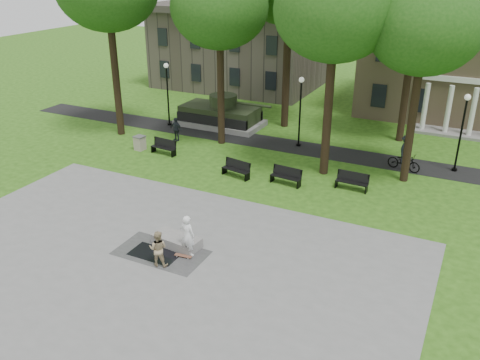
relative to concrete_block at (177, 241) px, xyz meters
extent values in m
plane|color=#264E12|center=(-0.15, 2.44, -0.24)|extent=(120.00, 120.00, 0.00)
cube|color=gray|center=(-0.15, -2.56, -0.23)|extent=(22.00, 16.00, 0.02)
cube|color=black|center=(-0.15, 14.44, -0.24)|extent=(44.00, 2.60, 0.01)
cube|color=#9E8460|center=(9.85, 28.44, 3.75)|extent=(16.00, 11.00, 8.00)
cube|color=silver|center=(9.85, 22.94, 3.55)|extent=(6.00, 0.30, 0.40)
cube|color=#4C443D|center=(-11.15, 28.94, 3.35)|extent=(15.00, 10.00, 7.20)
cylinder|color=black|center=(-12.15, 11.44, 4.24)|extent=(0.52, 0.52, 8.96)
cylinder|color=black|center=(-4.65, 12.94, 3.75)|extent=(0.48, 0.48, 8.00)
ellipsoid|color=#1B4A11|center=(-4.65, 12.94, 8.76)|extent=(6.20, 6.20, 5.27)
cylinder|color=black|center=(3.35, 10.94, 3.92)|extent=(0.50, 0.50, 8.32)
ellipsoid|color=#1B4A11|center=(3.35, 10.94, 9.12)|extent=(6.60, 6.60, 5.61)
cylinder|color=black|center=(7.85, 11.94, 3.59)|extent=(0.46, 0.46, 7.68)
ellipsoid|color=#1B4A11|center=(7.85, 11.94, 8.40)|extent=(6.00, 6.00, 5.10)
cylinder|color=black|center=(-2.15, 18.44, 4.39)|extent=(0.54, 0.54, 9.28)
cylinder|color=black|center=(6.35, 18.94, 4.08)|extent=(0.50, 0.50, 8.64)
cylinder|color=black|center=(-10.15, 14.74, 1.96)|extent=(0.12, 0.12, 4.40)
sphere|color=silver|center=(-10.15, 14.74, 4.30)|extent=(0.36, 0.36, 0.36)
cylinder|color=black|center=(-10.15, 14.74, -0.16)|extent=(0.32, 0.32, 0.16)
cylinder|color=black|center=(0.35, 14.74, 1.96)|extent=(0.12, 0.12, 4.40)
sphere|color=silver|center=(0.35, 14.74, 4.30)|extent=(0.36, 0.36, 0.36)
cylinder|color=black|center=(0.35, 14.74, -0.16)|extent=(0.32, 0.32, 0.16)
cylinder|color=black|center=(10.35, 14.74, 1.96)|extent=(0.12, 0.12, 4.40)
sphere|color=silver|center=(10.35, 14.74, 4.30)|extent=(0.36, 0.36, 0.36)
cylinder|color=black|center=(10.35, 14.74, -0.16)|extent=(0.32, 0.32, 0.16)
cube|color=gray|center=(-6.65, 16.44, -0.04)|extent=(6.50, 3.40, 0.40)
cube|color=black|center=(-6.65, 16.44, 0.70)|extent=(5.80, 2.80, 1.10)
cube|color=black|center=(-6.65, 15.09, 0.51)|extent=(5.80, 0.35, 0.70)
cube|color=black|center=(-6.65, 17.79, 0.51)|extent=(5.80, 0.35, 0.70)
cylinder|color=black|center=(-6.35, 16.44, 1.71)|extent=(2.10, 2.10, 0.90)
cylinder|color=black|center=(-4.05, 16.44, 1.71)|extent=(3.20, 0.18, 0.18)
cube|color=black|center=(-0.49, -1.04, -0.22)|extent=(2.20, 1.20, 0.00)
cube|color=gray|center=(0.00, 0.00, 0.00)|extent=(2.30, 1.24, 0.45)
cube|color=brown|center=(0.77, -0.71, -0.19)|extent=(0.80, 0.29, 0.07)
imported|color=white|center=(0.88, -0.45, 0.73)|extent=(0.73, 0.51, 1.91)
imported|color=tan|center=(0.19, -1.67, 0.57)|extent=(0.92, 0.80, 1.60)
imported|color=#21252C|center=(-7.73, 11.98, 0.59)|extent=(1.04, 0.56, 1.67)
imported|color=black|center=(7.55, 13.50, 0.29)|extent=(2.15, 1.20, 1.07)
imported|color=black|center=(7.55, 13.50, 1.10)|extent=(0.93, 1.28, 1.79)
cube|color=black|center=(-7.02, 9.33, 0.21)|extent=(1.83, 0.62, 0.05)
cube|color=black|center=(-7.02, 9.55, 0.51)|extent=(1.81, 0.32, 0.50)
cube|color=black|center=(-7.87, 9.33, -0.02)|extent=(0.10, 0.45, 0.45)
cube|color=black|center=(-6.17, 9.33, -0.02)|extent=(0.10, 0.45, 0.45)
cube|color=black|center=(-1.10, 8.07, 0.21)|extent=(1.85, 0.80, 0.05)
cube|color=black|center=(-1.10, 8.29, 0.51)|extent=(1.79, 0.51, 0.50)
cube|color=black|center=(-1.95, 8.07, -0.02)|extent=(0.15, 0.45, 0.45)
cube|color=black|center=(-0.25, 8.07, -0.02)|extent=(0.15, 0.45, 0.45)
cube|color=black|center=(1.92, 8.36, 0.21)|extent=(1.84, 0.62, 0.05)
cube|color=black|center=(1.92, 8.58, 0.51)|extent=(1.81, 0.33, 0.50)
cube|color=black|center=(1.07, 8.36, -0.02)|extent=(0.10, 0.45, 0.45)
cube|color=black|center=(2.77, 8.36, -0.02)|extent=(0.10, 0.45, 0.45)
cube|color=black|center=(5.46, 9.30, 0.21)|extent=(1.81, 0.50, 0.05)
cube|color=black|center=(5.46, 9.52, 0.51)|extent=(1.80, 0.20, 0.50)
cube|color=black|center=(4.61, 9.30, -0.02)|extent=(0.07, 0.45, 0.45)
cube|color=black|center=(6.31, 9.30, -0.02)|extent=(0.07, 0.45, 0.45)
cube|color=#AE9E8F|center=(-8.90, 9.33, 0.21)|extent=(0.67, 0.67, 0.90)
cube|color=#4C4C4C|center=(-8.90, 9.33, 0.69)|extent=(0.74, 0.74, 0.06)
camera|label=1|loc=(11.22, -16.38, 11.69)|focal=38.00mm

